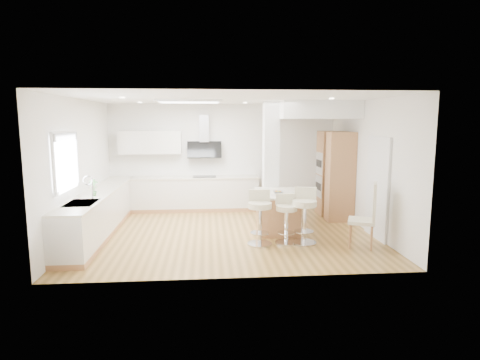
{
  "coord_description": "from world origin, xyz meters",
  "views": [
    {
      "loc": [
        -0.44,
        -8.27,
        2.37
      ],
      "look_at": [
        0.28,
        0.4,
        1.07
      ],
      "focal_mm": 30.0,
      "sensor_mm": 36.0,
      "label": 1
    }
  ],
  "objects": [
    {
      "name": "bar_stool_a",
      "position": [
        0.56,
        -0.88,
        0.59
      ],
      "size": [
        0.5,
        0.5,
        1.05
      ],
      "rotation": [
        0.0,
        0.0,
        -0.06
      ],
      "color": "silver",
      "rests_on": "ground"
    },
    {
      "name": "peninsula",
      "position": [
        1.06,
        0.1,
        0.42
      ],
      "size": [
        0.99,
        1.42,
        0.9
      ],
      "rotation": [
        0.0,
        0.0,
        -0.06
      ],
      "color": "#B27B4C",
      "rests_on": "ground"
    },
    {
      "name": "wall_left",
      "position": [
        -3.0,
        0.0,
        1.4
      ],
      "size": [
        0.04,
        5.0,
        2.8
      ],
      "primitive_type": "cube",
      "color": "white",
      "rests_on": "ground"
    },
    {
      "name": "counter_back",
      "position": [
        -0.91,
        2.22,
        0.7
      ],
      "size": [
        3.62,
        0.63,
        2.5
      ],
      "color": "#B27B4C",
      "rests_on": "ground"
    },
    {
      "name": "pillar",
      "position": [
        1.05,
        0.95,
        1.4
      ],
      "size": [
        0.35,
        0.35,
        2.8
      ],
      "color": "white",
      "rests_on": "ground"
    },
    {
      "name": "bar_stool_c",
      "position": [
        1.43,
        -0.87,
        0.61
      ],
      "size": [
        0.61,
        0.61,
        1.08
      ],
      "rotation": [
        0.0,
        0.0,
        -0.31
      ],
      "color": "silver",
      "rests_on": "ground"
    },
    {
      "name": "ceiling",
      "position": [
        0.0,
        0.0,
        0.0
      ],
      "size": [
        6.0,
        5.0,
        0.02
      ],
      "primitive_type": "cube",
      "color": "white",
      "rests_on": "ground"
    },
    {
      "name": "counter_left",
      "position": [
        -2.7,
        0.23,
        0.46
      ],
      "size": [
        0.63,
        4.5,
        1.35
      ],
      "color": "#B27B4C",
      "rests_on": "ground"
    },
    {
      "name": "doorway_right",
      "position": [
        2.97,
        -0.6,
        1.0
      ],
      "size": [
        0.05,
        1.0,
        2.1
      ],
      "color": "#443C36",
      "rests_on": "ground"
    },
    {
      "name": "dining_chair",
      "position": [
        2.54,
        -1.23,
        0.66
      ],
      "size": [
        0.63,
        0.63,
        1.24
      ],
      "rotation": [
        0.0,
        0.0,
        -0.39
      ],
      "color": "beige",
      "rests_on": "ground"
    },
    {
      "name": "ground",
      "position": [
        0.0,
        0.0,
        0.0
      ],
      "size": [
        6.0,
        6.0,
        0.0
      ],
      "primitive_type": "plane",
      "color": "#A57B3D",
      "rests_on": "ground"
    },
    {
      "name": "soffit",
      "position": [
        2.1,
        1.4,
        2.6
      ],
      "size": [
        1.78,
        2.2,
        0.4
      ],
      "color": "white",
      "rests_on": "ground"
    },
    {
      "name": "skylight",
      "position": [
        -0.79,
        0.6,
        2.77
      ],
      "size": [
        4.1,
        2.1,
        0.06
      ],
      "color": "white",
      "rests_on": "ground"
    },
    {
      "name": "wall_right",
      "position": [
        3.0,
        0.0,
        1.4
      ],
      "size": [
        0.04,
        5.0,
        2.8
      ],
      "primitive_type": "cube",
      "color": "white",
      "rests_on": "ground"
    },
    {
      "name": "window_left",
      "position": [
        -2.96,
        -0.9,
        1.69
      ],
      "size": [
        0.06,
        1.28,
        1.07
      ],
      "color": "silver",
      "rests_on": "ground"
    },
    {
      "name": "bar_stool_b",
      "position": [
        1.08,
        -0.83,
        0.54
      ],
      "size": [
        0.43,
        0.43,
        0.95
      ],
      "rotation": [
        0.0,
        0.0,
        0.01
      ],
      "color": "silver",
      "rests_on": "ground"
    },
    {
      "name": "oven_column",
      "position": [
        2.68,
        1.23,
        1.05
      ],
      "size": [
        0.63,
        1.21,
        2.1
      ],
      "color": "#B27B4C",
      "rests_on": "ground"
    },
    {
      "name": "wall_back",
      "position": [
        0.0,
        2.5,
        1.4
      ],
      "size": [
        6.0,
        0.04,
        2.8
      ],
      "primitive_type": "cube",
      "color": "white",
      "rests_on": "ground"
    }
  ]
}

